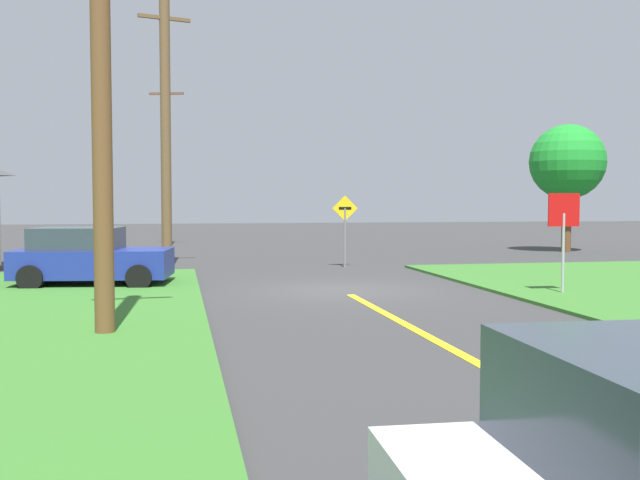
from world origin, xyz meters
TOP-DOWN VIEW (x-y plane):
  - ground_plane at (0.00, 0.00)m, footprint 120.00×120.00m
  - lane_stripe_center at (0.00, -8.00)m, footprint 0.20×14.00m
  - stop_sign at (5.13, -2.13)m, footprint 0.82×0.07m
  - parked_car_near_building at (-6.58, 2.18)m, footprint 4.33×2.62m
  - utility_pole_near at (-5.45, -5.61)m, footprint 1.80×0.34m
  - utility_pole_mid at (-4.58, 7.16)m, footprint 1.77×0.57m
  - utility_pole_far at (-4.72, 19.94)m, footprint 1.77×0.60m
  - direction_sign at (1.60, 6.47)m, footprint 0.91×0.08m
  - oak_tree_left at (13.46, 12.20)m, footprint 3.45×3.45m

SIDE VIEW (x-z plane):
  - ground_plane at x=0.00m, z-range 0.00..0.00m
  - lane_stripe_center at x=0.00m, z-range 0.00..0.01m
  - parked_car_near_building at x=-6.58m, z-range 0.00..1.62m
  - direction_sign at x=1.60m, z-range 0.31..2.85m
  - stop_sign at x=5.13m, z-range 0.53..3.06m
  - oak_tree_left at x=13.46m, z-range 1.18..7.07m
  - utility_pole_far at x=-4.72m, z-range 0.12..8.70m
  - utility_pole_near at x=-5.45m, z-range 0.09..8.99m
  - utility_pole_mid at x=-4.58m, z-range 0.09..9.42m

